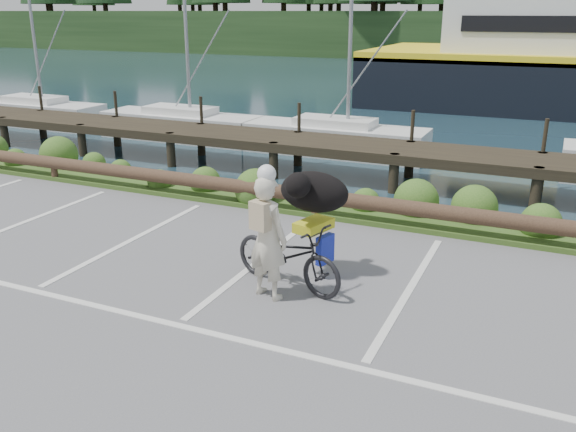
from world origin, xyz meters
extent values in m
plane|color=#59595C|center=(0.00, 0.00, 0.00)|extent=(72.00, 72.00, 0.00)
plane|color=#172C37|center=(0.00, 48.00, -1.20)|extent=(160.00, 160.00, 0.00)
cube|color=#3D5B21|center=(0.00, 5.30, 0.05)|extent=(34.00, 1.60, 0.10)
imported|color=black|center=(0.85, 1.36, 0.52)|extent=(2.10, 1.20, 1.04)
imported|color=beige|center=(0.72, 0.92, 0.93)|extent=(0.77, 0.61, 1.86)
ellipsoid|color=black|center=(1.02, 1.98, 1.37)|extent=(0.82, 1.22, 0.65)
camera|label=1|loc=(4.36, -6.46, 4.03)|focal=38.00mm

